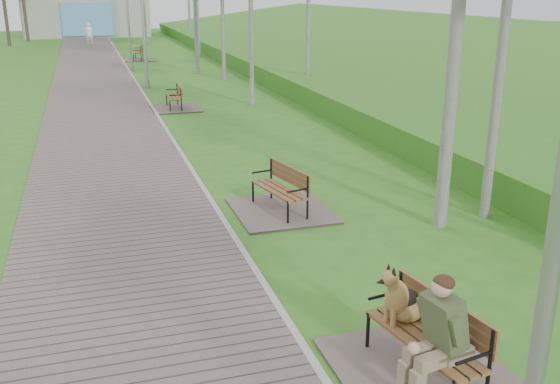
{
  "coord_description": "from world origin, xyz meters",
  "views": [
    {
      "loc": [
        -2.11,
        -5.74,
        3.96
      ],
      "look_at": [
        0.46,
        2.52,
        1.11
      ],
      "focal_mm": 40.0,
      "sensor_mm": 36.0,
      "label": 1
    }
  ],
  "objects": [
    {
      "name": "lamp_post_near",
      "position": [
        0.14,
        -3.32,
        2.1
      ],
      "size": [
        0.17,
        0.17,
        4.49
      ],
      "color": "#989A9F",
      "rests_on": "ground"
    },
    {
      "name": "bench_second",
      "position": [
        1.1,
        4.62,
        0.19
      ],
      "size": [
        1.71,
        1.9,
        1.05
      ],
      "color": "#685B54",
      "rests_on": "ground"
    },
    {
      "name": "walkway",
      "position": [
        -1.75,
        21.5,
        0.02
      ],
      "size": [
        3.5,
        67.0,
        0.04
      ],
      "primitive_type": "cube",
      "color": "#685B54",
      "rests_on": "ground"
    },
    {
      "name": "lamp_post_second",
      "position": [
        0.32,
        20.52,
        2.54
      ],
      "size": [
        0.21,
        0.21,
        5.44
      ],
      "color": "#989A9F",
      "rests_on": "ground"
    },
    {
      "name": "kerb",
      "position": [
        0.0,
        21.5,
        0.03
      ],
      "size": [
        0.1,
        67.0,
        0.05
      ],
      "primitive_type": "cube",
      "color": "#999993",
      "rests_on": "ground"
    },
    {
      "name": "ground",
      "position": [
        0.0,
        0.0,
        0.0
      ],
      "size": [
        120.0,
        120.0,
        0.0
      ],
      "primitive_type": "plane",
      "color": "#2F6B22",
      "rests_on": "ground"
    },
    {
      "name": "bench_third",
      "position": [
        0.7,
        15.46,
        0.18
      ],
      "size": [
        1.62,
        1.8,
        0.99
      ],
      "color": "#685B54",
      "rests_on": "ground"
    },
    {
      "name": "pedestrian_near",
      "position": [
        -1.55,
        42.48,
        0.78
      ],
      "size": [
        0.58,
        0.39,
        1.55
      ],
      "primitive_type": "imported",
      "rotation": [
        0.0,
        0.0,
        3.17
      ],
      "color": "white",
      "rests_on": "ground"
    },
    {
      "name": "bench_far",
      "position": [
        0.89,
        31.08,
        0.2
      ],
      "size": [
        1.75,
        1.94,
        1.07
      ],
      "color": "#685B54",
      "rests_on": "ground"
    },
    {
      "name": "bench_main",
      "position": [
        0.97,
        -0.79,
        0.44
      ],
      "size": [
        1.82,
        2.02,
        1.58
      ],
      "color": "#685B54",
      "rests_on": "ground"
    },
    {
      "name": "embankment",
      "position": [
        12.0,
        20.0,
        0.0
      ],
      "size": [
        14.0,
        70.0,
        1.6
      ],
      "primitive_type": "cube",
      "color": "#498625",
      "rests_on": "ground"
    },
    {
      "name": "lamp_post_third",
      "position": [
        0.15,
        26.36,
        2.31
      ],
      "size": [
        0.19,
        0.19,
        4.95
      ],
      "color": "#989A9F",
      "rests_on": "ground"
    },
    {
      "name": "building_north",
      "position": [
        -1.5,
        50.97,
        1.99
      ],
      "size": [
        10.0,
        5.2,
        4.0
      ],
      "color": "#9E9E99",
      "rests_on": "ground"
    }
  ]
}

